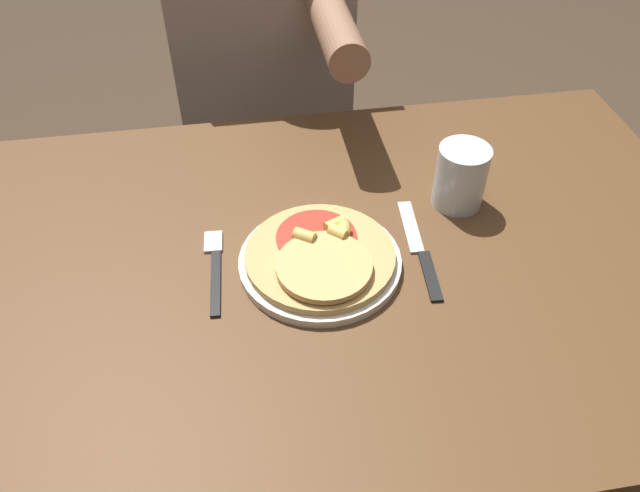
{
  "coord_description": "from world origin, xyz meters",
  "views": [
    {
      "loc": [
        -0.15,
        -0.66,
        1.39
      ],
      "look_at": [
        -0.04,
        -0.01,
        0.76
      ],
      "focal_mm": 35.0,
      "sensor_mm": 36.0,
      "label": 1
    }
  ],
  "objects_px": {
    "pizza": "(321,256)",
    "fork": "(215,265)",
    "knife": "(420,250)",
    "drinking_glass": "(461,176)",
    "person_diner": "(263,54)",
    "dining_table": "(344,302)",
    "plate": "(320,262)"
  },
  "relations": [
    {
      "from": "plate",
      "to": "pizza",
      "type": "relative_size",
      "value": 1.09
    },
    {
      "from": "dining_table",
      "to": "plate",
      "type": "distance_m",
      "value": 0.12
    },
    {
      "from": "drinking_glass",
      "to": "knife",
      "type": "bearing_deg",
      "value": -131.39
    },
    {
      "from": "plate",
      "to": "pizza",
      "type": "height_order",
      "value": "pizza"
    },
    {
      "from": "plate",
      "to": "drinking_glass",
      "type": "relative_size",
      "value": 2.3
    },
    {
      "from": "dining_table",
      "to": "plate",
      "type": "bearing_deg",
      "value": -162.95
    },
    {
      "from": "dining_table",
      "to": "person_diner",
      "type": "xyz_separation_m",
      "value": [
        -0.06,
        0.65,
        0.12
      ]
    },
    {
      "from": "drinking_glass",
      "to": "person_diner",
      "type": "height_order",
      "value": "person_diner"
    },
    {
      "from": "drinking_glass",
      "to": "person_diner",
      "type": "relative_size",
      "value": 0.09
    },
    {
      "from": "fork",
      "to": "knife",
      "type": "height_order",
      "value": "same"
    },
    {
      "from": "knife",
      "to": "person_diner",
      "type": "distance_m",
      "value": 0.68
    },
    {
      "from": "pizza",
      "to": "fork",
      "type": "xyz_separation_m",
      "value": [
        -0.16,
        0.03,
        -0.02
      ]
    },
    {
      "from": "fork",
      "to": "plate",
      "type": "bearing_deg",
      "value": -8.36
    },
    {
      "from": "fork",
      "to": "dining_table",
      "type": "bearing_deg",
      "value": -2.99
    },
    {
      "from": "pizza",
      "to": "fork",
      "type": "relative_size",
      "value": 1.27
    },
    {
      "from": "fork",
      "to": "person_diner",
      "type": "distance_m",
      "value": 0.65
    },
    {
      "from": "dining_table",
      "to": "plate",
      "type": "height_order",
      "value": "plate"
    },
    {
      "from": "knife",
      "to": "person_diner",
      "type": "bearing_deg",
      "value": 105.1
    },
    {
      "from": "knife",
      "to": "drinking_glass",
      "type": "xyz_separation_m",
      "value": [
        0.09,
        0.11,
        0.05
      ]
    },
    {
      "from": "fork",
      "to": "knife",
      "type": "bearing_deg",
      "value": -3.21
    },
    {
      "from": "dining_table",
      "to": "pizza",
      "type": "relative_size",
      "value": 5.46
    },
    {
      "from": "pizza",
      "to": "drinking_glass",
      "type": "distance_m",
      "value": 0.27
    },
    {
      "from": "plate",
      "to": "pizza",
      "type": "distance_m",
      "value": 0.02
    },
    {
      "from": "dining_table",
      "to": "drinking_glass",
      "type": "distance_m",
      "value": 0.28
    },
    {
      "from": "pizza",
      "to": "drinking_glass",
      "type": "height_order",
      "value": "drinking_glass"
    },
    {
      "from": "plate",
      "to": "pizza",
      "type": "bearing_deg",
      "value": -77.89
    },
    {
      "from": "knife",
      "to": "drinking_glass",
      "type": "distance_m",
      "value": 0.15
    },
    {
      "from": "knife",
      "to": "dining_table",
      "type": "bearing_deg",
      "value": 176.4
    },
    {
      "from": "pizza",
      "to": "dining_table",
      "type": "bearing_deg",
      "value": 22.96
    },
    {
      "from": "dining_table",
      "to": "person_diner",
      "type": "height_order",
      "value": "person_diner"
    },
    {
      "from": "dining_table",
      "to": "plate",
      "type": "xyz_separation_m",
      "value": [
        -0.04,
        -0.01,
        0.11
      ]
    },
    {
      "from": "person_diner",
      "to": "dining_table",
      "type": "bearing_deg",
      "value": -84.53
    }
  ]
}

